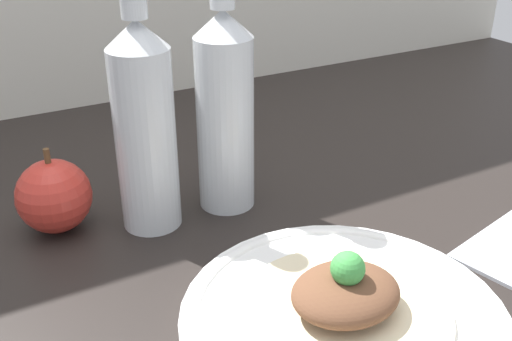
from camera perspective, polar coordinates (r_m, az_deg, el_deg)
name	(u,v)px	position (r cm, az deg, el deg)	size (l,w,h in cm)	color
ground_plane	(274,264)	(64.63, 1.71, -8.89)	(180.00, 110.00, 4.00)	black
plate	(343,319)	(53.19, 8.33, -13.84)	(28.07, 28.07, 2.39)	white
plated_food	(345,297)	(51.71, 8.50, -11.87)	(18.15, 18.15, 6.04)	beige
cider_bottle_left	(144,122)	(63.47, -10.60, 4.60)	(6.48, 6.48, 29.83)	silver
cider_bottle_right	(226,106)	(66.72, -2.87, 6.14)	(6.48, 6.48, 29.83)	silver
apple	(54,196)	(68.34, -18.69, -2.32)	(8.13, 8.13, 9.68)	red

